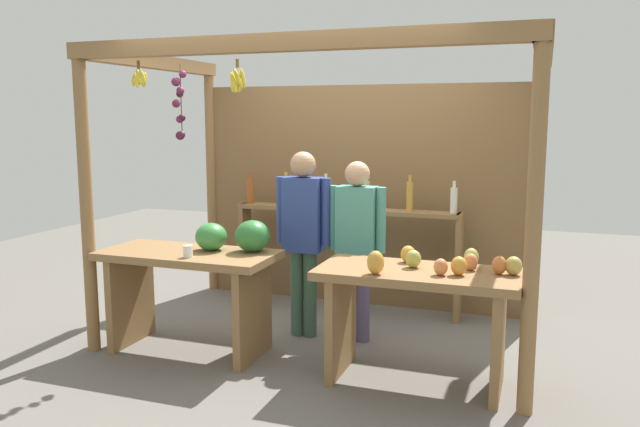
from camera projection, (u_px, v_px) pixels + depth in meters
The scene contains 7 objects.
ground_plane at pixel (328, 334), 5.46m from camera, with size 12.00×12.00×0.00m, color slate.
market_stall at pixel (344, 169), 5.70m from camera, with size 3.43×2.08×2.41m.
fruit_counter_left at pixel (200, 270), 4.98m from camera, with size 1.39×0.65×1.06m.
fruit_counter_right at pixel (420, 298), 4.38m from camera, with size 1.39×0.64×0.97m.
bottle_shelf_unit at pixel (344, 228), 6.06m from camera, with size 2.20×0.22×1.33m.
vendor_man at pixel (303, 227), 5.29m from camera, with size 0.48×0.21×1.58m.
vendor_woman at pixel (357, 236), 5.18m from camera, with size 0.48×0.20×1.50m.
Camera 1 is at (1.69, -4.97, 1.85)m, focal length 35.49 mm.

